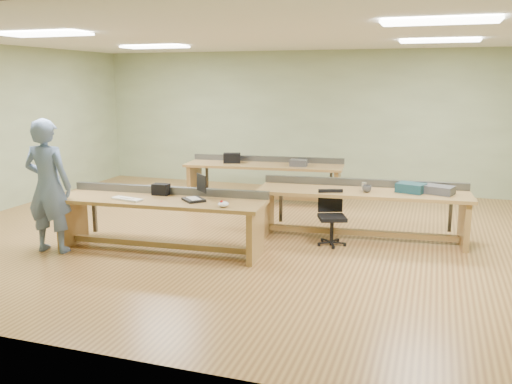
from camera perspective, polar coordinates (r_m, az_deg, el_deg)
floor at (r=8.46m, az=0.19°, el=-4.55°), size 10.00×10.00×0.00m
ceiling at (r=8.15m, az=0.20°, el=16.14°), size 10.00×10.00×0.00m
wall_back at (r=12.02m, az=6.21°, el=7.49°), size 10.00×0.04×3.00m
wall_front at (r=4.59m, az=-15.61°, el=0.36°), size 10.00×0.04×3.00m
fluor_panels at (r=8.15m, az=0.20°, el=15.93°), size 6.20×3.50×0.03m
workbench_front at (r=7.70m, az=-10.00°, el=-2.08°), size 3.01×1.00×0.86m
workbench_mid at (r=8.31m, az=11.12°, el=-1.07°), size 3.18×1.10×0.86m
workbench_back at (r=10.70m, az=0.87°, el=1.97°), size 3.15×1.13×0.86m
person at (r=8.00m, az=-21.02°, el=0.58°), size 0.71×0.50×1.87m
laptop_base at (r=7.44m, az=-6.57°, el=-0.81°), size 0.39×0.38×0.03m
laptop_screen at (r=7.44m, az=-5.76°, el=0.94°), size 0.23×0.21×0.24m
keyboard at (r=7.65m, az=-13.42°, el=-0.73°), size 0.48×0.24×0.03m
trackball_mouse at (r=7.05m, az=-3.46°, el=-1.29°), size 0.14×0.17×0.07m
camera_bag at (r=7.88m, az=-9.97°, el=0.27°), size 0.24×0.16×0.16m
task_chair at (r=8.00m, az=7.94°, el=-3.46°), size 0.56×0.56×0.80m
parts_bin_teal at (r=8.27m, az=15.99°, el=0.43°), size 0.45×0.39×0.13m
parts_bin_grey at (r=8.28m, az=18.62°, el=0.23°), size 0.50×0.40×0.12m
mug at (r=8.12m, az=11.58°, el=0.35°), size 0.15×0.15×0.11m
drinks_can at (r=8.23m, az=11.30°, el=0.57°), size 0.09×0.09×0.13m
storage_box_back at (r=10.82m, az=-2.55°, el=3.59°), size 0.39×0.33×0.19m
tray_back at (r=10.41m, az=4.50°, el=3.08°), size 0.33×0.25×0.13m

